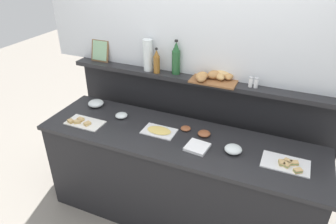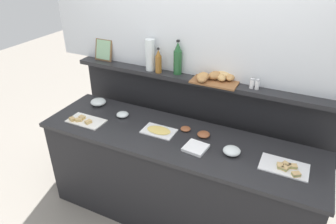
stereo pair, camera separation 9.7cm
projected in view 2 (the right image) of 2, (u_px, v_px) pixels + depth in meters
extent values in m
plane|color=gray|center=(197.00, 178.00, 3.51)|extent=(12.00, 12.00, 0.00)
cube|color=black|center=(176.00, 180.00, 2.83)|extent=(2.37, 0.64, 0.88)
cube|color=#232326|center=(176.00, 139.00, 2.60)|extent=(2.41, 0.68, 0.03)
cube|color=black|center=(197.00, 136.00, 3.15)|extent=(2.53, 0.08, 1.24)
cube|color=#232326|center=(199.00, 79.00, 2.80)|extent=(2.53, 0.22, 0.04)
cube|color=white|center=(86.00, 121.00, 2.81)|extent=(0.34, 0.19, 0.01)
cube|color=tan|center=(82.00, 118.00, 2.84)|extent=(0.06, 0.05, 0.01)
cube|color=#E5C666|center=(82.00, 117.00, 2.83)|extent=(0.06, 0.05, 0.01)
cube|color=tan|center=(82.00, 117.00, 2.83)|extent=(0.06, 0.05, 0.01)
cube|color=tan|center=(72.00, 120.00, 2.81)|extent=(0.07, 0.06, 0.01)
cube|color=#E5C666|center=(72.00, 119.00, 2.81)|extent=(0.07, 0.06, 0.01)
cube|color=tan|center=(72.00, 118.00, 2.80)|extent=(0.07, 0.06, 0.01)
cube|color=tan|center=(79.00, 121.00, 2.80)|extent=(0.07, 0.06, 0.01)
cube|color=#E5C666|center=(79.00, 120.00, 2.80)|extent=(0.07, 0.06, 0.01)
cube|color=tan|center=(79.00, 119.00, 2.79)|extent=(0.07, 0.06, 0.01)
cube|color=tan|center=(88.00, 123.00, 2.77)|extent=(0.06, 0.07, 0.01)
cube|color=#E5C666|center=(88.00, 122.00, 2.76)|extent=(0.06, 0.07, 0.01)
cube|color=tan|center=(88.00, 121.00, 2.76)|extent=(0.06, 0.07, 0.01)
cube|color=white|center=(284.00, 167.00, 2.25)|extent=(0.34, 0.21, 0.01)
cube|color=tan|center=(280.00, 167.00, 2.23)|extent=(0.05, 0.06, 0.01)
cube|color=#66994C|center=(280.00, 166.00, 2.23)|extent=(0.05, 0.06, 0.01)
cube|color=tan|center=(280.00, 165.00, 2.22)|extent=(0.05, 0.06, 0.01)
cube|color=tan|center=(285.00, 169.00, 2.21)|extent=(0.06, 0.07, 0.01)
cube|color=#66994C|center=(285.00, 168.00, 2.21)|extent=(0.06, 0.07, 0.01)
cube|color=tan|center=(286.00, 167.00, 2.20)|extent=(0.06, 0.07, 0.01)
cube|color=tan|center=(286.00, 165.00, 2.24)|extent=(0.07, 0.06, 0.01)
cube|color=#66994C|center=(286.00, 165.00, 2.24)|extent=(0.07, 0.06, 0.01)
cube|color=tan|center=(287.00, 164.00, 2.24)|extent=(0.07, 0.06, 0.01)
cube|color=tan|center=(296.00, 175.00, 2.15)|extent=(0.07, 0.06, 0.01)
cube|color=#66994C|center=(296.00, 174.00, 2.15)|extent=(0.07, 0.06, 0.01)
cube|color=tan|center=(296.00, 173.00, 2.14)|extent=(0.07, 0.06, 0.01)
cube|color=tan|center=(293.00, 167.00, 2.23)|extent=(0.07, 0.06, 0.01)
cube|color=#66994C|center=(293.00, 166.00, 2.22)|extent=(0.07, 0.06, 0.01)
cube|color=tan|center=(293.00, 165.00, 2.22)|extent=(0.07, 0.06, 0.01)
cube|color=white|center=(159.00, 131.00, 2.66)|extent=(0.29, 0.18, 0.01)
ellipsoid|color=#E5C666|center=(159.00, 130.00, 2.66)|extent=(0.21, 0.13, 0.01)
ellipsoid|color=silver|center=(232.00, 151.00, 2.38)|extent=(0.14, 0.14, 0.05)
ellipsoid|color=#E5CC66|center=(232.00, 152.00, 2.38)|extent=(0.11, 0.11, 0.03)
ellipsoid|color=silver|center=(98.00, 102.00, 3.09)|extent=(0.15, 0.15, 0.06)
ellipsoid|color=#F28C4C|center=(98.00, 103.00, 3.09)|extent=(0.12, 0.12, 0.04)
ellipsoid|color=silver|center=(123.00, 114.00, 2.88)|extent=(0.11, 0.11, 0.04)
ellipsoid|color=#BF4C3F|center=(123.00, 115.00, 2.89)|extent=(0.09, 0.09, 0.03)
ellipsoid|color=brown|center=(186.00, 129.00, 2.68)|extent=(0.09, 0.09, 0.03)
ellipsoid|color=brown|center=(204.00, 134.00, 2.59)|extent=(0.11, 0.11, 0.04)
cube|color=white|center=(196.00, 148.00, 2.44)|extent=(0.19, 0.19, 0.02)
cylinder|color=#23562D|center=(178.00, 63.00, 2.81)|extent=(0.08, 0.08, 0.22)
cone|color=#23562D|center=(178.00, 46.00, 2.74)|extent=(0.06, 0.06, 0.08)
cylinder|color=black|center=(178.00, 41.00, 2.71)|extent=(0.03, 0.03, 0.02)
cylinder|color=#8E5B23|center=(158.00, 64.00, 2.85)|extent=(0.06, 0.06, 0.16)
cone|color=#8E5B23|center=(158.00, 53.00, 2.80)|extent=(0.05, 0.05, 0.06)
cylinder|color=black|center=(158.00, 49.00, 2.78)|extent=(0.02, 0.02, 0.02)
cylinder|color=white|center=(252.00, 84.00, 2.56)|extent=(0.03, 0.03, 0.08)
cylinder|color=#B7BABF|center=(252.00, 79.00, 2.54)|extent=(0.03, 0.03, 0.01)
cylinder|color=white|center=(257.00, 85.00, 2.55)|extent=(0.03, 0.03, 0.08)
cylinder|color=#B7BABF|center=(258.00, 80.00, 2.53)|extent=(0.03, 0.03, 0.01)
cube|color=brown|center=(215.00, 81.00, 2.70)|extent=(0.40, 0.26, 0.02)
ellipsoid|color=tan|center=(218.00, 75.00, 2.71)|extent=(0.17, 0.11, 0.06)
ellipsoid|color=#AD7A47|center=(215.00, 75.00, 2.70)|extent=(0.15, 0.16, 0.07)
ellipsoid|color=#B7844C|center=(203.00, 77.00, 2.67)|extent=(0.12, 0.15, 0.07)
ellipsoid|color=#AD7A47|center=(202.00, 79.00, 2.65)|extent=(0.10, 0.14, 0.06)
ellipsoid|color=#B7844C|center=(231.00, 77.00, 2.69)|extent=(0.09, 0.16, 0.05)
ellipsoid|color=tan|center=(221.00, 77.00, 2.68)|extent=(0.14, 0.16, 0.06)
ellipsoid|color=tan|center=(224.00, 74.00, 2.71)|extent=(0.18, 0.14, 0.07)
cube|color=brown|center=(104.00, 50.00, 3.14)|extent=(0.20, 0.07, 0.22)
cube|color=#8CB78C|center=(103.00, 50.00, 3.13)|extent=(0.17, 0.05, 0.19)
cylinder|color=silver|center=(150.00, 55.00, 2.87)|extent=(0.09, 0.09, 0.30)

